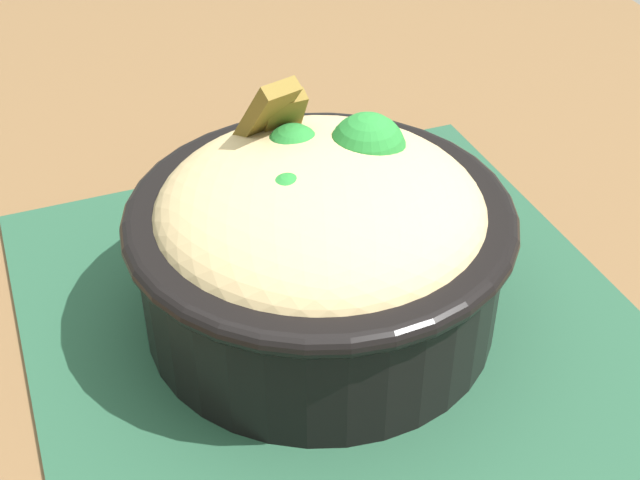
{
  "coord_description": "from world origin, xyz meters",
  "views": [
    {
      "loc": [
        0.28,
        -0.12,
        1.06
      ],
      "look_at": [
        -0.05,
        -0.01,
        0.79
      ],
      "focal_mm": 50.09,
      "sensor_mm": 36.0,
      "label": 1
    }
  ],
  "objects": [
    {
      "name": "placemat",
      "position": [
        -0.01,
        -0.0,
        0.74
      ],
      "size": [
        0.41,
        0.33,
        0.0
      ],
      "primitive_type": "cube",
      "rotation": [
        0.0,
        0.0,
        0.04
      ],
      "color": "#1E422D",
      "rests_on": "table"
    },
    {
      "name": "bowl",
      "position": [
        -0.06,
        -0.01,
        0.79
      ],
      "size": [
        0.23,
        0.23,
        0.12
      ],
      "color": "black",
      "rests_on": "placemat"
    }
  ]
}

